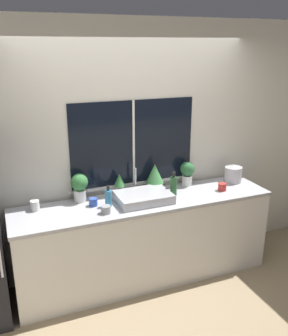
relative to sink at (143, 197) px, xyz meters
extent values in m
plane|color=#937F60|center=(0.03, -0.29, -0.96)|extent=(14.00, 14.00, 0.00)
cube|color=silver|center=(0.03, 0.38, 0.39)|extent=(8.00, 0.06, 2.70)
cube|color=black|center=(0.03, 0.35, 0.48)|extent=(1.37, 0.01, 0.90)
cube|color=silver|center=(0.03, 0.34, 0.48)|extent=(0.02, 0.01, 0.90)
cube|color=silver|center=(0.03, 0.34, 0.02)|extent=(1.43, 0.04, 0.03)
cube|color=silver|center=(2.40, 1.21, 0.39)|extent=(0.06, 7.00, 2.70)
cube|color=white|center=(0.03, 0.01, -0.52)|extent=(2.68, 0.60, 0.88)
cube|color=#ADADB2|center=(0.03, 0.01, -0.06)|extent=(2.71, 0.62, 0.03)
cube|color=#ADADB2|center=(0.00, 0.00, 0.00)|extent=(0.55, 0.40, 0.09)
cylinder|color=#B7B7BC|center=(0.00, 0.23, -0.03)|extent=(0.04, 0.04, 0.03)
cylinder|color=#B7B7BC|center=(0.00, 0.23, 0.11)|extent=(0.02, 0.02, 0.25)
cylinder|color=white|center=(-0.60, 0.24, 0.01)|extent=(0.12, 0.12, 0.12)
sphere|color=#387A3D|center=(-0.60, 0.24, 0.16)|extent=(0.17, 0.17, 0.17)
cylinder|color=white|center=(-0.17, 0.24, 0.01)|extent=(0.10, 0.10, 0.11)
cone|color=#387A3D|center=(-0.17, 0.24, 0.12)|extent=(0.12, 0.12, 0.13)
cylinder|color=white|center=(0.23, 0.24, 0.00)|extent=(0.09, 0.09, 0.08)
cone|color=#478E4C|center=(0.23, 0.24, 0.14)|extent=(0.20, 0.20, 0.21)
cylinder|color=white|center=(0.63, 0.24, 0.01)|extent=(0.11, 0.11, 0.11)
sphere|color=#2D6638|center=(0.63, 0.24, 0.15)|extent=(0.16, 0.16, 0.16)
cylinder|color=teal|center=(-0.36, 0.01, 0.04)|extent=(0.07, 0.07, 0.17)
cylinder|color=black|center=(-0.36, 0.01, 0.15)|extent=(0.03, 0.03, 0.05)
cylinder|color=#235128|center=(0.36, 0.03, 0.06)|extent=(0.07, 0.07, 0.20)
cylinder|color=black|center=(0.36, 0.03, 0.19)|extent=(0.03, 0.03, 0.06)
cylinder|color=#B72D28|center=(0.91, -0.05, -0.01)|extent=(0.09, 0.09, 0.08)
cylinder|color=gray|center=(-0.44, -0.14, -0.01)|extent=(0.09, 0.09, 0.08)
cylinder|color=white|center=(-1.05, 0.18, 0.00)|extent=(0.09, 0.09, 0.10)
cylinder|color=#3351AD|center=(-0.50, 0.08, -0.01)|extent=(0.08, 0.08, 0.08)
cylinder|color=#B2B2B7|center=(1.18, 0.14, 0.04)|extent=(0.20, 0.20, 0.18)
cone|color=#B2B2B7|center=(1.18, 0.14, 0.14)|extent=(0.17, 0.17, 0.02)
camera|label=1|loc=(-1.31, -3.27, 1.47)|focal=40.00mm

